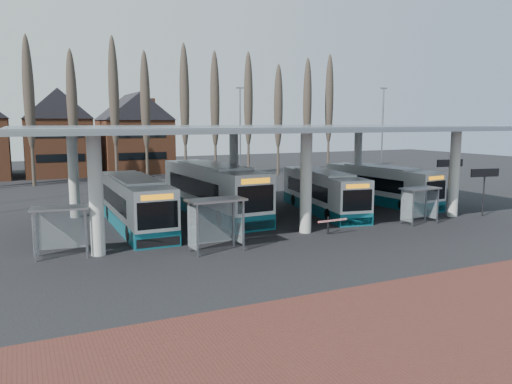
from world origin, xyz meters
name	(u,v)px	position (x,y,z in m)	size (l,w,h in m)	color
ground	(328,241)	(0.00, 0.00, 0.00)	(140.00, 140.00, 0.00)	black
station_canopy	(265,135)	(0.00, 8.00, 5.68)	(32.00, 16.00, 6.34)	silver
poplar_row	(166,102)	(0.00, 33.00, 8.78)	(45.10, 1.10, 14.50)	#473D33
townhouse_row	(14,127)	(-15.75, 44.00, 5.94)	(36.80, 10.30, 12.25)	brown
lamp_post_b	(240,134)	(6.00, 26.00, 5.34)	(0.80, 0.16, 10.17)	slate
lamp_post_c	(382,134)	(20.00, 20.00, 5.34)	(0.80, 0.16, 10.17)	slate
bus_0	(135,204)	(-8.93, 8.31, 1.51)	(2.52, 11.54, 3.20)	silver
bus_1	(212,191)	(-2.94, 10.52, 1.71)	(3.43, 13.19, 3.63)	silver
bus_2	(323,192)	(4.75, 7.99, 1.43)	(4.12, 11.15, 3.03)	silver
bus_3	(380,186)	(11.16, 9.36, 1.43)	(3.47, 11.12, 3.04)	silver
shelter_0	(61,220)	(-13.65, 3.00, 1.82)	(2.85, 1.69, 2.51)	gray
shelter_1	(215,213)	(-6.42, 0.80, 1.99)	(3.02, 1.62, 2.73)	gray
shelter_2	(419,197)	(8.02, 1.65, 1.73)	(2.62, 1.41, 2.38)	gray
info_sign_0	(485,176)	(14.00, 1.65, 2.81)	(2.24, 0.50, 3.36)	black
info_sign_1	(450,166)	(16.38, 7.08, 2.98)	(2.38, 0.51, 3.56)	black
barrier	(331,222)	(1.03, 1.26, 0.79)	(2.05, 0.60, 1.02)	black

